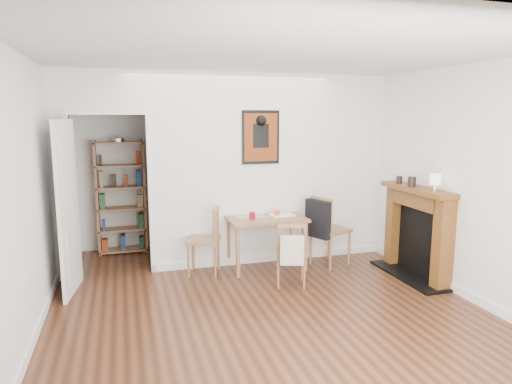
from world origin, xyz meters
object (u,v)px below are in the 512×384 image
object	(u,v)px
ceramic_jar_a	(412,182)
ceramic_jar_b	(399,180)
chair_front	(291,252)
bookshelf	(121,198)
chair_left	(204,241)
fireplace	(418,229)
chair_right	(329,229)
mantel_lamp	(435,180)
red_glass	(252,216)
orange_fruit	(277,213)
notebook	(282,215)
dining_table	(266,223)

from	to	relation	value
ceramic_jar_a	ceramic_jar_b	bearing A→B (deg)	89.84
chair_front	ceramic_jar_b	bearing A→B (deg)	5.97
chair_front	bookshelf	xyz separation A→B (m)	(-1.95, 1.98, 0.43)
chair_left	fireplace	world-z (taller)	fireplace
ceramic_jar_a	chair_front	bearing A→B (deg)	176.11
chair_right	ceramic_jar_a	distance (m)	1.27
ceramic_jar_a	ceramic_jar_b	size ratio (longest dim) A/B	1.24
chair_left	mantel_lamp	distance (m)	2.94
chair_left	red_glass	world-z (taller)	chair_left
bookshelf	orange_fruit	distance (m)	2.38
bookshelf	notebook	bearing A→B (deg)	-31.38
chair_left	ceramic_jar_a	world-z (taller)	ceramic_jar_a
chair_front	orange_fruit	bearing A→B (deg)	84.19
fireplace	chair_left	bearing A→B (deg)	161.91
bookshelf	notebook	world-z (taller)	bookshelf
bookshelf	ceramic_jar_b	bearing A→B (deg)	-27.39
red_glass	notebook	size ratio (longest dim) A/B	0.30
fireplace	dining_table	bearing A→B (deg)	154.15
dining_table	bookshelf	xyz separation A→B (m)	(-1.85, 1.30, 0.21)
fireplace	notebook	size ratio (longest dim) A/B	3.91
chair_left	orange_fruit	xyz separation A→B (m)	(1.02, 0.04, 0.30)
fireplace	notebook	world-z (taller)	fireplace
red_glass	ceramic_jar_b	xyz separation A→B (m)	(1.88, -0.45, 0.46)
mantel_lamp	notebook	bearing A→B (deg)	140.80
orange_fruit	fireplace	bearing A→B (deg)	-29.36
bookshelf	fireplace	world-z (taller)	bookshelf
dining_table	chair_right	bearing A→B (deg)	-8.14
dining_table	notebook	distance (m)	0.25
mantel_lamp	chair_front	bearing A→B (deg)	163.08
dining_table	chair_front	xyz separation A→B (m)	(0.10, -0.68, -0.21)
notebook	chair_right	bearing A→B (deg)	-13.72
bookshelf	notebook	xyz separation A→B (m)	(2.08, -1.27, -0.12)
orange_fruit	mantel_lamp	size ratio (longest dim) A/B	0.39
bookshelf	ceramic_jar_a	distance (m)	4.11
ceramic_jar_b	chair_left	bearing A→B (deg)	168.29
dining_table	mantel_lamp	distance (m)	2.18
fireplace	ceramic_jar_b	distance (m)	0.68
chair_right	bookshelf	distance (m)	3.09
notebook	chair_left	bearing A→B (deg)	-178.37
chair_left	fireplace	size ratio (longest dim) A/B	0.71
chair_left	ceramic_jar_a	distance (m)	2.75
bookshelf	red_glass	xyz separation A→B (m)	(1.64, -1.37, -0.08)
ceramic_jar_b	orange_fruit	bearing A→B (deg)	159.44
ceramic_jar_a	chair_left	bearing A→B (deg)	162.52
chair_left	notebook	size ratio (longest dim) A/B	2.76
orange_fruit	ceramic_jar_b	world-z (taller)	ceramic_jar_b
dining_table	orange_fruit	bearing A→B (deg)	12.90
chair_front	mantel_lamp	size ratio (longest dim) A/B	3.82
ceramic_jar_a	red_glass	bearing A→B (deg)	159.00
dining_table	fireplace	world-z (taller)	fireplace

